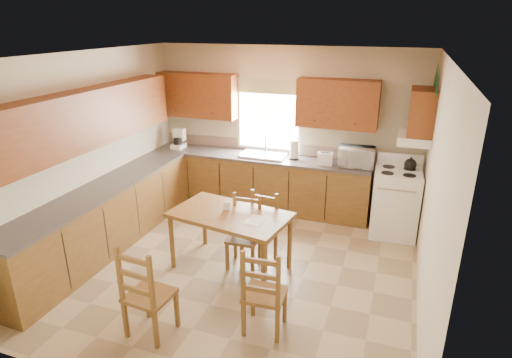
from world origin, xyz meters
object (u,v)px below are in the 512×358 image
(stove, at_px, (395,203))
(dining_table, at_px, (231,241))
(chair_near_left, at_px, (149,289))
(chair_far_left, at_px, (243,234))
(chair_far_right, at_px, (259,231))
(chair_near_right, at_px, (265,289))
(microwave, at_px, (357,157))

(stove, xyz_separation_m, dining_table, (-1.95, -1.73, -0.10))
(dining_table, height_order, chair_near_left, chair_near_left)
(stove, xyz_separation_m, chair_far_left, (-1.81, -1.64, -0.01))
(chair_far_left, height_order, chair_far_right, chair_far_right)
(chair_far_left, bearing_deg, chair_near_left, -109.07)
(chair_near_right, xyz_separation_m, chair_far_left, (-0.65, 1.08, -0.01))
(stove, height_order, chair_far_right, stove)
(stove, relative_size, chair_near_right, 0.99)
(microwave, xyz_separation_m, chair_near_left, (-1.60, -3.43, -0.55))
(microwave, xyz_separation_m, chair_near_right, (-0.51, -2.99, -0.58))
(chair_near_left, relative_size, chair_far_left, 1.09)
(microwave, distance_m, chair_near_left, 3.83)
(chair_far_left, relative_size, chair_far_right, 1.00)
(microwave, height_order, chair_far_right, microwave)
(chair_near_right, bearing_deg, stove, -116.02)
(chair_near_left, distance_m, chair_far_left, 1.58)
(stove, bearing_deg, dining_table, -141.25)
(chair_near_right, bearing_deg, chair_far_right, -71.20)
(chair_near_right, distance_m, chair_far_left, 1.26)
(stove, height_order, dining_table, stove)
(dining_table, relative_size, chair_near_right, 1.48)
(stove, distance_m, dining_table, 2.61)
(dining_table, relative_size, chair_far_left, 1.53)
(microwave, relative_size, chair_far_left, 0.53)
(chair_far_right, bearing_deg, chair_near_left, -103.50)
(microwave, relative_size, dining_table, 0.34)
(stove, distance_m, microwave, 0.91)
(stove, distance_m, chair_far_right, 2.22)
(chair_near_right, xyz_separation_m, chair_far_right, (-0.49, 1.22, -0.01))
(dining_table, height_order, chair_far_left, chair_far_left)
(dining_table, distance_m, chair_far_right, 0.40)
(chair_near_left, xyz_separation_m, chair_far_right, (0.60, 1.66, -0.04))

